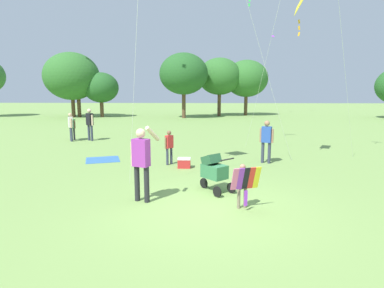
% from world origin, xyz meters
% --- Properties ---
extents(ground_plane, '(120.00, 120.00, 0.00)m').
position_xyz_m(ground_plane, '(0.00, 0.00, 0.00)').
color(ground_plane, '#75994C').
extents(treeline_distant, '(44.05, 7.62, 6.31)m').
position_xyz_m(treeline_distant, '(-5.05, 25.46, 3.82)').
color(treeline_distant, brown).
rests_on(treeline_distant, ground).
extents(child_with_butterfly_kite, '(0.69, 0.46, 1.04)m').
position_xyz_m(child_with_butterfly_kite, '(0.81, 0.00, 0.64)').
color(child_with_butterfly_kite, '#7F705B').
rests_on(child_with_butterfly_kite, ground).
extents(person_adult_flyer, '(0.70, 0.53, 1.88)m').
position_xyz_m(person_adult_flyer, '(-1.59, 0.42, 1.09)').
color(person_adult_flyer, '#232328').
rests_on(person_adult_flyer, ground).
extents(stroller, '(0.94, 1.01, 1.03)m').
position_xyz_m(stroller, '(0.18, 1.27, 0.61)').
color(stroller, black).
rests_on(stroller, ground).
extents(kite_green_novelty, '(2.29, 1.81, 6.18)m').
position_xyz_m(kite_green_novelty, '(3.25, 5.14, 5.52)').
color(kite_green_novelty, yellow).
rests_on(kite_green_novelty, ground).
extents(person_red_shirt, '(0.34, 0.42, 1.50)m').
position_xyz_m(person_red_shirt, '(-7.11, 9.70, 0.89)').
color(person_red_shirt, '#33384C').
rests_on(person_red_shirt, ground).
extents(person_sitting_far, '(0.46, 0.40, 1.71)m').
position_xyz_m(person_sitting_far, '(-6.16, 9.94, 1.01)').
color(person_sitting_far, '#33384C').
rests_on(person_sitting_far, ground).
extents(person_couple_left, '(0.39, 0.28, 1.32)m').
position_xyz_m(person_couple_left, '(-7.19, 10.12, 0.78)').
color(person_couple_left, '#232328').
rests_on(person_couple_left, ground).
extents(person_kid_running, '(0.31, 0.31, 1.25)m').
position_xyz_m(person_kid_running, '(-1.34, 4.43, 0.74)').
color(person_kid_running, '#33384C').
rests_on(person_kid_running, ground).
extents(person_back_turned, '(0.48, 0.33, 1.59)m').
position_xyz_m(person_back_turned, '(2.23, 4.79, 0.94)').
color(person_back_turned, '#33384C').
rests_on(person_back_turned, ground).
extents(picnic_blanket, '(1.56, 1.52, 0.02)m').
position_xyz_m(picnic_blanket, '(-4.03, 5.12, 0.01)').
color(picnic_blanket, '#3366B2').
rests_on(picnic_blanket, ground).
extents(cooler_box, '(0.45, 0.33, 0.35)m').
position_xyz_m(cooler_box, '(-0.77, 3.94, 0.18)').
color(cooler_box, red).
rests_on(cooler_box, ground).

